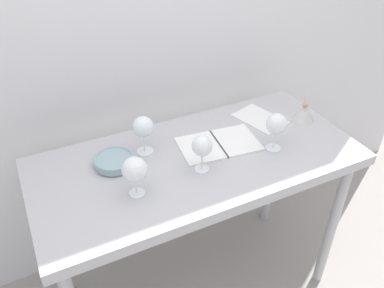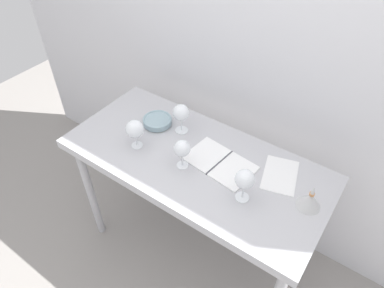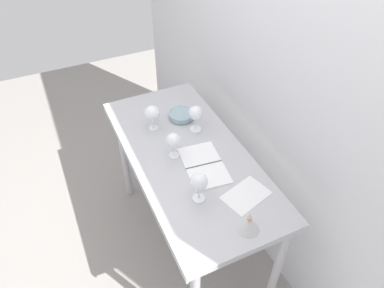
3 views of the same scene
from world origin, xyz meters
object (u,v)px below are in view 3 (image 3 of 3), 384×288
at_px(wine_glass_far_left, 196,114).
at_px(open_notebook, 204,165).
at_px(wine_glass_near_center, 173,141).
at_px(decanter_funnel, 249,224).
at_px(tasting_sheet_upper, 246,195).
at_px(wine_glass_near_left, 152,114).
at_px(tasting_bowl, 181,115).
at_px(wine_glass_near_right, 199,182).

distance_m(wine_glass_far_left, open_notebook, 0.35).
relative_size(wine_glass_near_center, wine_glass_far_left, 0.93).
bearing_deg(decanter_funnel, tasting_sheet_upper, 151.29).
distance_m(wine_glass_near_left, open_notebook, 0.47).
bearing_deg(decanter_funnel, wine_glass_near_center, -168.63).
bearing_deg(tasting_sheet_upper, decanter_funnel, -44.78).
bearing_deg(tasting_bowl, wine_glass_far_left, 12.64).
bearing_deg(wine_glass_near_left, wine_glass_near_center, 3.98).
distance_m(open_notebook, tasting_bowl, 0.46).
bearing_deg(wine_glass_near_left, wine_glass_far_left, 62.65).
relative_size(wine_glass_far_left, wine_glass_near_right, 1.00).
bearing_deg(decanter_funnel, wine_glass_near_right, -153.76).
relative_size(wine_glass_near_left, decanter_funnel, 1.30).
bearing_deg(tasting_sheet_upper, wine_glass_near_right, -126.39).
bearing_deg(wine_glass_far_left, decanter_funnel, -6.82).
distance_m(wine_glass_near_left, tasting_sheet_upper, 0.77).
relative_size(wine_glass_near_right, tasting_sheet_upper, 0.73).
height_order(tasting_bowl, decanter_funnel, decanter_funnel).
bearing_deg(wine_glass_near_center, open_notebook, 39.67).
bearing_deg(decanter_funnel, tasting_bowl, 176.28).
height_order(wine_glass_near_left, tasting_sheet_upper, wine_glass_near_left).
distance_m(wine_glass_near_right, decanter_funnel, 0.31).
bearing_deg(tasting_sheet_upper, wine_glass_far_left, 164.51).
bearing_deg(wine_glass_far_left, tasting_sheet_upper, 0.58).
xyz_separation_m(open_notebook, decanter_funnel, (0.47, 0.00, 0.03)).
xyz_separation_m(tasting_bowl, decanter_funnel, (0.93, -0.06, 0.02)).
bearing_deg(wine_glass_near_center, tasting_bowl, 149.49).
bearing_deg(wine_glass_near_center, wine_glass_near_left, -176.02).
xyz_separation_m(wine_glass_near_center, wine_glass_near_left, (-0.29, -0.02, -0.00)).
relative_size(open_notebook, tasting_bowl, 2.23).
distance_m(wine_glass_far_left, tasting_bowl, 0.18).
xyz_separation_m(wine_glass_near_left, decanter_funnel, (0.90, 0.14, -0.07)).
bearing_deg(tasting_bowl, decanter_funnel, -3.72).
distance_m(wine_glass_far_left, wine_glass_near_left, 0.27).
height_order(wine_glass_near_center, open_notebook, wine_glass_near_center).
bearing_deg(wine_glass_near_left, open_notebook, 18.06).
distance_m(wine_glass_near_right, tasting_sheet_upper, 0.27).
bearing_deg(wine_glass_near_right, wine_glass_near_left, -178.91).
bearing_deg(tasting_bowl, wine_glass_near_left, -83.14).
height_order(wine_glass_near_center, tasting_bowl, wine_glass_near_center).
distance_m(wine_glass_near_center, decanter_funnel, 0.63).
relative_size(wine_glass_far_left, wine_glass_near_left, 1.05).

